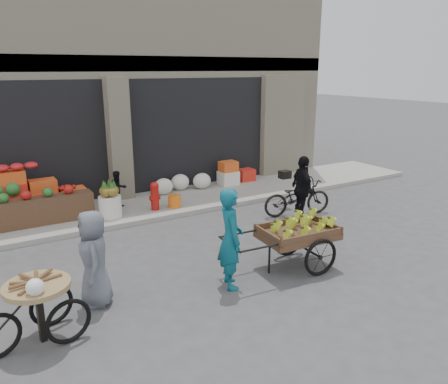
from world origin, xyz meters
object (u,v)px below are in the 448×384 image
seated_person (118,189)px  vendor_woman (230,238)px  fire_hydrant (155,195)px  banana_cart (296,231)px  orange_bucket (174,201)px  pineapple_bin (110,206)px  bicycle (297,197)px  tricycle_cart (38,303)px  cyclist (302,189)px  vendor_grey (94,258)px

seated_person → vendor_woman: (0.35, -4.73, 0.25)m
fire_hydrant → banana_cart: bearing=-76.1°
orange_bucket → seated_person: 1.42m
fire_hydrant → vendor_woman: vendor_woman is taller
vendor_woman → orange_bucket: bearing=4.8°
pineapple_bin → bicycle: size_ratio=0.30×
fire_hydrant → vendor_woman: bearing=-95.0°
tricycle_cart → orange_bucket: bearing=35.2°
bicycle → orange_bucket: bearing=68.0°
vendor_woman → tricycle_cart: (-2.94, -0.02, -0.27)m
fire_hydrant → cyclist: bearing=-39.1°
vendor_grey → pineapple_bin: bearing=171.0°
fire_hydrant → orange_bucket: 0.55m
vendor_grey → vendor_woman: bearing=85.4°
seated_person → bicycle: 4.43m
tricycle_cart → banana_cart: bearing=-11.4°
banana_cart → tricycle_cart: size_ratio=1.60×
cyclist → vendor_grey: bearing=117.9°
seated_person → vendor_grey: (-1.70, -4.15, 0.16)m
seated_person → banana_cart: bearing=-80.1°
seated_person → bicycle: seated_person is taller
orange_bucket → vendor_grey: size_ratio=0.21×
orange_bucket → seated_person: bearing=149.7°
banana_cart → cyclist: (1.74, 1.84, 0.09)m
pineapple_bin → cyclist: size_ratio=0.33×
pineapple_bin → bicycle: 4.48m
cyclist → seated_person: bearing=64.2°
banana_cart → vendor_woman: 1.38m
pineapple_bin → bicycle: (4.06, -1.89, 0.08)m
banana_cart → fire_hydrant: bearing=108.2°
pineapple_bin → vendor_woman: bearing=-79.8°
banana_cart → vendor_woman: size_ratio=1.39×
tricycle_cart → vendor_woman: bearing=-11.3°
banana_cart → cyclist: size_ratio=1.50×
pineapple_bin → banana_cart: bearing=-62.9°
orange_bucket → tricycle_cart: tricycle_cart is taller
tricycle_cart → cyclist: 6.33m
fire_hydrant → vendor_grey: 4.25m
vendor_woman → cyclist: vendor_woman is taller
banana_cart → cyclist: bearing=50.8°
vendor_grey → bicycle: bearing=118.4°
tricycle_cart → cyclist: (6.05, 1.86, 0.22)m
fire_hydrant → seated_person: (-0.70, 0.65, 0.08)m
cyclist → pineapple_bin: bearing=73.4°
fire_hydrant → cyclist: cyclist is taller
seated_person → vendor_woman: vendor_woman is taller
fire_hydrant → vendor_grey: bearing=-124.4°
orange_bucket → cyclist: (2.26, -2.19, 0.51)m
pineapple_bin → fire_hydrant: size_ratio=0.73×
cyclist → tricycle_cart: bearing=121.2°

